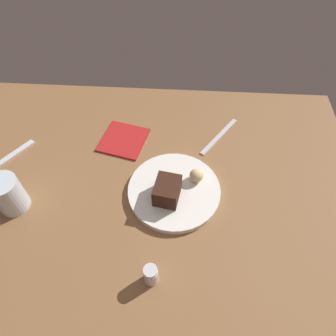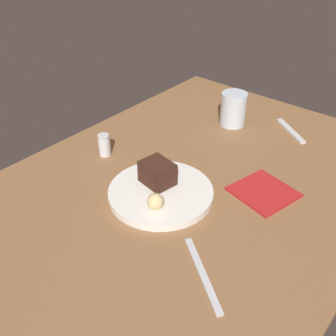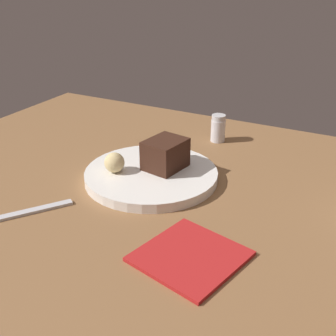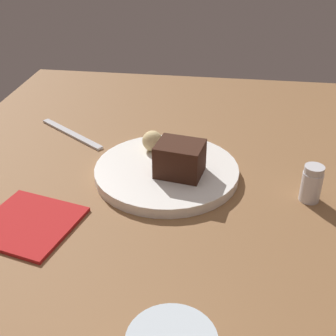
# 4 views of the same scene
# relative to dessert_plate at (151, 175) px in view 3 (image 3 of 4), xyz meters

# --- Properties ---
(dining_table) EXTENTS (1.20, 0.84, 0.03)m
(dining_table) POSITION_rel_dessert_plate_xyz_m (-0.07, 0.03, -0.02)
(dining_table) COLOR brown
(dining_table) RESTS_ON ground
(dessert_plate) EXTENTS (0.25, 0.25, 0.02)m
(dessert_plate) POSITION_rel_dessert_plate_xyz_m (0.00, 0.00, 0.00)
(dessert_plate) COLOR white
(dessert_plate) RESTS_ON dining_table
(chocolate_cake_slice) EXTENTS (0.08, 0.09, 0.06)m
(chocolate_cake_slice) POSITION_rel_dessert_plate_xyz_m (-0.02, -0.02, 0.04)
(chocolate_cake_slice) COLOR #381E14
(chocolate_cake_slice) RESTS_ON dessert_plate
(bread_roll) EXTENTS (0.04, 0.04, 0.04)m
(bread_roll) POSITION_rel_dessert_plate_xyz_m (0.06, 0.04, 0.03)
(bread_roll) COLOR #DBC184
(bread_roll) RESTS_ON dessert_plate
(salt_shaker) EXTENTS (0.03, 0.03, 0.06)m
(salt_shaker) POSITION_rel_dessert_plate_xyz_m (-0.04, -0.24, 0.02)
(salt_shaker) COLOR silver
(salt_shaker) RESTS_ON dining_table
(butter_knife) EXTENTS (0.12, 0.16, 0.01)m
(butter_knife) POSITION_rel_dessert_plate_xyz_m (0.13, 0.22, -0.01)
(butter_knife) COLOR silver
(butter_knife) RESTS_ON dining_table
(folded_napkin) EXTENTS (0.16, 0.16, 0.01)m
(folded_napkin) POSITION_rel_dessert_plate_xyz_m (-0.17, 0.18, -0.01)
(folded_napkin) COLOR #B21E1E
(folded_napkin) RESTS_ON dining_table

